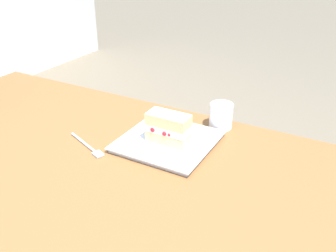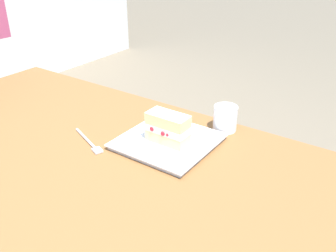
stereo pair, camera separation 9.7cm
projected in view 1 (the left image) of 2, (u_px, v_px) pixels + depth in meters
The scene contains 5 objects.
patio_table at pixel (106, 192), 1.04m from camera, with size 1.63×0.83×0.72m.
dessert_plate at pixel (168, 142), 1.09m from camera, with size 0.26×0.26×0.02m.
cake_slice at pixel (168, 128), 1.05m from camera, with size 0.12×0.07×0.09m.
dessert_fork at pixel (88, 146), 1.07m from camera, with size 0.16×0.08×0.01m.
coffee_cup at pixel (221, 115), 1.17m from camera, with size 0.07×0.07×0.08m.
Camera 1 is at (0.56, -0.65, 1.27)m, focal length 39.84 mm.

